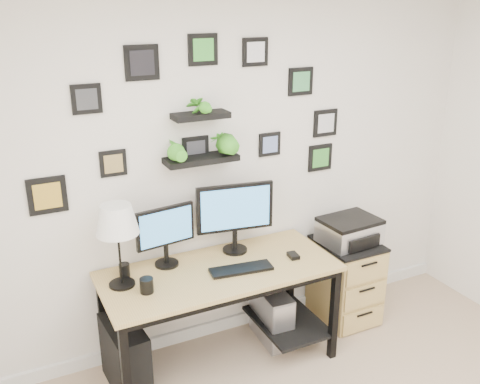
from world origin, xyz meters
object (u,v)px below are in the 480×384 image
pc_tower_grey (272,315)px  printer (350,231)px  mug (147,285)px  pc_tower_black (125,357)px  table_lamp (117,222)px  file_cabinet (345,280)px  monitor_right (235,212)px  monitor_left (165,232)px  desk (223,282)px

pc_tower_grey → printer: printer is taller
mug → pc_tower_black: (-0.15, 0.12, -0.56)m
table_lamp → file_cabinet: 1.98m
monitor_right → pc_tower_black: size_ratio=1.17×
printer → monitor_right: bearing=173.7°
monitor_left → file_cabinet: bearing=-4.7°
table_lamp → pc_tower_black: 0.96m
pc_tower_grey → table_lamp: bearing=180.0°
mug → desk: bearing=10.9°
desk → pc_tower_black: size_ratio=3.39×
desk → monitor_left: monitor_left is taller
desk → mug: 0.60m
desk → printer: printer is taller
table_lamp → desk: bearing=-3.9°
desk → table_lamp: 0.89m
pc_tower_black → file_cabinet: bearing=-2.4°
monitor_left → file_cabinet: (1.45, -0.12, -0.66)m
pc_tower_grey → monitor_right: bearing=155.0°
mug → pc_tower_black: bearing=140.6°
table_lamp → file_cabinet: table_lamp is taller
file_cabinet → pc_tower_black: bearing=-178.5°
monitor_right → table_lamp: (-0.86, -0.12, 0.14)m
pc_tower_black → pc_tower_grey: (1.13, 0.04, -0.03)m
desk → pc_tower_grey: size_ratio=3.71×
pc_tower_black → printer: (1.82, 0.05, 0.53)m
monitor_left → pc_tower_grey: 1.10m
desk → pc_tower_grey: desk is taller
mug → pc_tower_grey: size_ratio=0.22×
table_lamp → pc_tower_grey: bearing=-0.0°
pc_tower_black → printer: 1.90m
monitor_right → pc_tower_grey: size_ratio=1.27×
table_lamp → printer: 1.84m
monitor_left → table_lamp: 0.42m
pc_tower_black → pc_tower_grey: bearing=-2.1°
pc_tower_black → desk: bearing=-4.8°
pc_tower_grey → printer: 0.89m
monitor_right → pc_tower_black: (-0.88, -0.15, -0.82)m
monitor_left → pc_tower_black: 0.87m
monitor_right → table_lamp: 0.87m
desk → file_cabinet: (1.11, 0.06, -0.29)m
desk → mug: mug is taller
pc_tower_grey → printer: bearing=1.0°
monitor_right → table_lamp: bearing=-172.3°
monitor_left → mug: 0.42m
table_lamp → pc_tower_grey: (1.10, -0.00, -0.98)m
monitor_left → printer: bearing=-4.7°
printer → table_lamp: bearing=-179.6°
mug → pc_tower_black: 0.59m
monitor_left → desk: bearing=-27.8°
mug → file_cabinet: mug is taller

